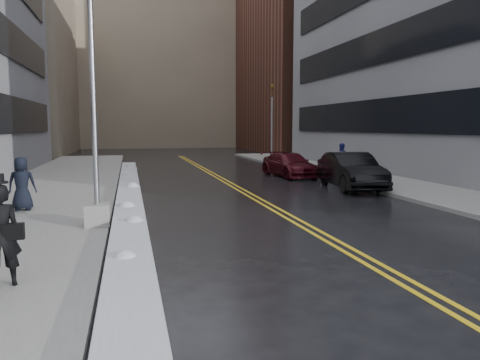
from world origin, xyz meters
TOP-DOWN VIEW (x-y plane):
  - ground at (0.00, 0.00)m, footprint 160.00×160.00m
  - sidewalk_west at (-5.75, 10.00)m, footprint 5.50×50.00m
  - sidewalk_east at (10.00, 10.00)m, footprint 4.00×50.00m
  - lane_line_left at (2.35, 10.00)m, footprint 0.12×50.00m
  - lane_line_right at (2.65, 10.00)m, footprint 0.12×50.00m
  - snow_ridge at (-2.45, 8.00)m, footprint 0.90×30.00m
  - building_west_far at (-15.50, 44.00)m, footprint 14.00×22.00m
  - building_east_far at (19.00, 42.00)m, footprint 14.00×20.00m
  - building_far at (2.00, 60.00)m, footprint 36.00×16.00m
  - lamppost at (-3.30, 2.00)m, footprint 0.65×0.65m
  - fire_hydrant at (9.00, 10.00)m, footprint 0.26×0.26m
  - traffic_signal at (8.50, 24.00)m, footprint 0.16×0.20m
  - pedestrian_fedora at (-4.56, -2.74)m, footprint 0.74×0.59m
  - pedestrian_c at (-5.82, 5.06)m, footprint 0.86×0.56m
  - pedestrian_east at (9.99, 14.71)m, footprint 1.00×0.88m
  - car_black at (7.50, 8.43)m, footprint 2.38×5.28m
  - car_maroon at (6.56, 14.24)m, footprint 2.50×4.97m

SIDE VIEW (x-z plane):
  - ground at x=0.00m, z-range 0.00..0.00m
  - lane_line_left at x=2.35m, z-range 0.00..0.01m
  - lane_line_right at x=2.65m, z-range 0.00..0.01m
  - sidewalk_west at x=-5.75m, z-range 0.00..0.15m
  - sidewalk_east at x=10.00m, z-range 0.00..0.15m
  - snow_ridge at x=-2.45m, z-range 0.00..0.34m
  - fire_hydrant at x=9.00m, z-range 0.18..0.91m
  - car_maroon at x=6.56m, z-range 0.00..1.38m
  - car_black at x=7.50m, z-range 0.00..1.68m
  - pedestrian_east at x=9.99m, z-range 0.15..1.88m
  - pedestrian_c at x=-5.82m, z-range 0.15..1.90m
  - pedestrian_fedora at x=-4.56m, z-range 0.15..1.92m
  - lamppost at x=-3.30m, z-range -1.28..6.35m
  - traffic_signal at x=8.50m, z-range 0.40..6.40m
  - building_west_far at x=-15.50m, z-range 0.00..18.00m
  - building_far at x=2.00m, z-range 0.00..22.00m
  - building_east_far at x=19.00m, z-range 0.00..28.00m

